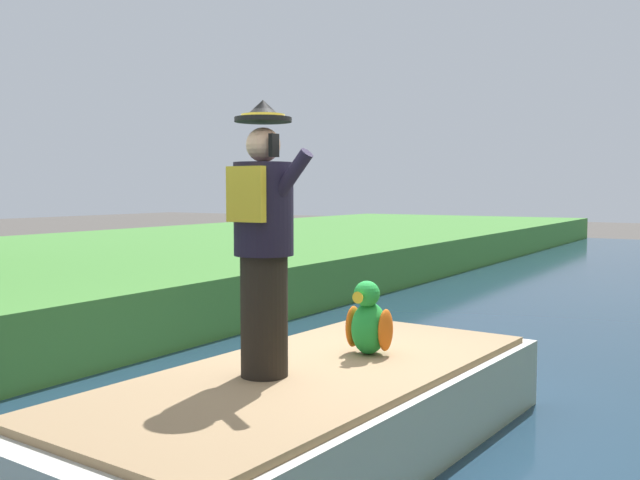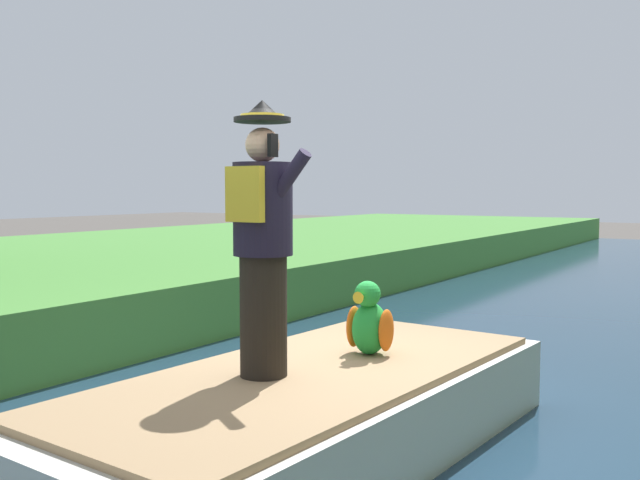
{
  "view_description": "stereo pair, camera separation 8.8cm",
  "coord_description": "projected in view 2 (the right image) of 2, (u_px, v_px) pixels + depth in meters",
  "views": [
    {
      "loc": [
        2.65,
        -4.6,
        1.97
      ],
      "look_at": [
        -0.03,
        -0.29,
        1.61
      ],
      "focal_mm": 40.08,
      "sensor_mm": 36.0,
      "label": 1
    },
    {
      "loc": [
        2.72,
        -4.55,
        1.97
      ],
      "look_at": [
        -0.03,
        -0.29,
        1.61
      ],
      "focal_mm": 40.08,
      "sensor_mm": 36.0,
      "label": 2
    }
  ],
  "objects": [
    {
      "name": "boat",
      "position": [
        311.0,
        412.0,
        5.03
      ],
      "size": [
        2.06,
        4.3,
        0.61
      ],
      "color": "silver",
      "rests_on": "canal_water"
    },
    {
      "name": "ground_plane",
      "position": [
        344.0,
        449.0,
        5.43
      ],
      "size": [
        80.0,
        80.0,
        0.0
      ],
      "primitive_type": "plane",
      "color": "#4C4742"
    },
    {
      "name": "canal_water",
      "position": [
        344.0,
        442.0,
        5.43
      ],
      "size": [
        6.06,
        48.0,
        0.1
      ],
      "primitive_type": "cube",
      "color": "#1E384C",
      "rests_on": "ground"
    },
    {
      "name": "parrot_plush",
      "position": [
        369.0,
        323.0,
        5.44
      ],
      "size": [
        0.36,
        0.35,
        0.57
      ],
      "color": "green",
      "rests_on": "boat"
    },
    {
      "name": "person_pirate",
      "position": [
        263.0,
        240.0,
        4.77
      ],
      "size": [
        0.61,
        0.42,
        1.85
      ],
      "rotation": [
        0.0,
        0.0,
        0.05
      ],
      "color": "black",
      "rests_on": "boat"
    }
  ]
}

